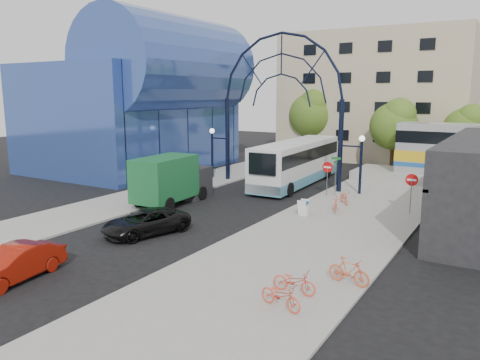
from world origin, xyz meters
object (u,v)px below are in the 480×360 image
Objects in this scene: gateway_arch at (281,79)px; bike_far_b at (349,271)px; sandwich_board at (303,206)px; city_bus at (297,162)px; black_suv at (146,222)px; tree_north_c at (467,128)px; bike_near_b at (336,204)px; tree_north_a at (395,124)px; bike_far_c at (281,296)px; tree_north_b at (313,113)px; stop_sign at (327,170)px; bike_near_a at (344,197)px; red_sedan at (14,264)px; bike_far_a at (294,281)px; do_not_enter_sign at (412,184)px; green_truck at (173,180)px; street_name_sign at (336,168)px.

gateway_arch reaches higher than bike_far_b.
gateway_arch is at bearing 124.91° from sandwich_board.
city_bus is 2.73× the size of black_suv.
tree_north_c is 20.92m from bike_near_b.
bike_far_c is at bearing -83.14° from tree_north_a.
tree_north_b is 24.89m from bike_near_b.
stop_sign reaches higher than bike_near_a.
bike_near_a is 0.97× the size of bike_far_c.
bike_far_b is (6.48, -14.59, -1.35)m from stop_sign.
tree_north_c reaches higher than red_sedan.
red_sedan is 2.77× the size of bike_near_b.
bike_far_b is (-0.84, -30.52, -3.63)m from tree_north_c.
bike_far_c is at bearing -63.38° from gateway_arch.
bike_far_a is (9.01, -19.95, -1.27)m from city_bus.
stop_sign is 17.26m from bike_far_a.
do_not_enter_sign is at bearing -93.58° from tree_north_c.
bike_near_b reaches higher than bike_near_a.
gateway_arch is 7.81× the size of bike_far_c.
bike_near_a is at bearing 175.09° from do_not_enter_sign.
do_not_enter_sign is 18.11m from tree_north_c.
bike_far_c is (9.94, -19.84, -7.98)m from gateway_arch.
gateway_arch is at bearing -117.17° from tree_north_a.
green_truck is 3.86× the size of bike_far_a.
city_bus is at bearing 103.64° from black_suv.
do_not_enter_sign is 0.89× the size of street_name_sign.
sandwich_board is 0.15× the size of tree_north_c.
tree_north_a is (6.12, 11.93, -3.95)m from gateway_arch.
bike_far_b is 1.00× the size of bike_far_c.
bike_near_a is (1.88, -1.63, -1.43)m from stop_sign.
bike_far_b reaches higher than sandwich_board.
bike_near_b is 0.89× the size of bike_far_c.
gateway_arch is at bearing 81.42° from red_sedan.
stop_sign is at bearing 86.70° from black_suv.
stop_sign is 6.20m from sandwich_board.
bike_near_b is at bearing -153.84° from do_not_enter_sign.
street_name_sign reaches higher than bike_far_b.
sandwich_board is 0.57× the size of bike_far_a.
gateway_arch reaches higher than tree_north_b.
black_suv is (-12.37, -29.42, -3.61)m from tree_north_c.
green_truck reaches higher than bike_far_a.
stop_sign is at bearing -64.17° from tree_north_b.
stop_sign is at bearing 32.68° from bike_far_b.
tree_north_c is (7.32, 15.93, 2.28)m from stop_sign.
bike_far_c is at bearing -95.18° from bike_near_b.
gateway_arch is 22.37m from bike_far_a.
do_not_enter_sign is 1.46× the size of bike_near_a.
red_sedan is at bearing -104.08° from stop_sign.
street_name_sign is 1.60× the size of bike_far_c.
tree_north_b reaches higher than do_not_enter_sign.
green_truck is (-8.69, -7.85, -0.47)m from street_name_sign.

